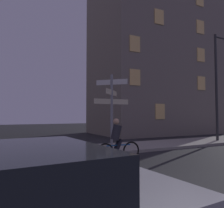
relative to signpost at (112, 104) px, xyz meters
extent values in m
plane|color=#232326|center=(-0.98, -5.41, -2.24)|extent=(80.00, 80.00, 0.00)
cube|color=gray|center=(-0.98, 0.89, -2.17)|extent=(40.00, 2.83, 0.14)
cylinder|color=gray|center=(0.00, 0.00, -0.37)|extent=(0.12, 0.12, 3.47)
cube|color=white|center=(0.00, 0.00, 1.02)|extent=(1.09, 1.09, 0.24)
cube|color=beige|center=(0.00, 0.00, 0.54)|extent=(1.08, 1.08, 0.24)
cube|color=beige|center=(0.00, 0.00, 0.12)|extent=(1.76, 0.03, 0.24)
cylinder|color=#2D2D30|center=(7.74, 0.46, 1.29)|extent=(0.16, 0.16, 6.79)
cylinder|color=#2D2D30|center=(8.35, 0.46, 4.54)|extent=(1.22, 0.10, 0.10)
sphere|color=#F9EFCC|center=(-2.77, -6.29, -1.58)|extent=(0.16, 0.16, 0.16)
torus|color=black|center=(-0.07, -1.79, -1.88)|extent=(0.72, 0.07, 0.72)
torus|color=black|center=(-1.17, -1.79, -1.88)|extent=(0.72, 0.07, 0.72)
cylinder|color=#1959A5|center=(-0.62, -1.79, -1.63)|extent=(1.00, 0.05, 0.04)
cylinder|color=#26262D|center=(-0.72, -1.79, -1.16)|extent=(0.45, 0.32, 0.61)
sphere|color=tan|center=(-0.72, -1.79, -0.74)|extent=(0.22, 0.22, 0.22)
cylinder|color=black|center=(-0.67, -1.70, -1.66)|extent=(0.34, 0.12, 0.55)
cylinder|color=black|center=(-0.67, -1.88, -1.66)|extent=(0.34, 0.12, 0.55)
cube|color=slate|center=(8.92, 8.27, 6.79)|extent=(11.50, 7.10, 18.06)
cube|color=#F2C672|center=(6.62, 4.69, -0.24)|extent=(0.90, 0.06, 1.20)
cube|color=#F2C672|center=(4.32, 4.69, 2.27)|extent=(0.90, 0.06, 1.20)
cube|color=#F2C672|center=(11.22, 4.69, 2.27)|extent=(0.90, 0.06, 1.20)
cube|color=#F2C672|center=(4.32, 4.69, 4.78)|extent=(0.90, 0.06, 1.20)
cube|color=#F2C672|center=(11.22, 4.69, 4.78)|extent=(0.90, 0.06, 1.20)
cube|color=#F2C672|center=(6.62, 4.69, 7.29)|extent=(0.90, 0.06, 1.20)
cube|color=#F2C672|center=(11.22, 4.69, 7.29)|extent=(0.90, 0.06, 1.20)
camera|label=1|loc=(-4.71, -9.27, -0.49)|focal=36.23mm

